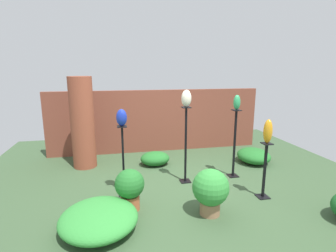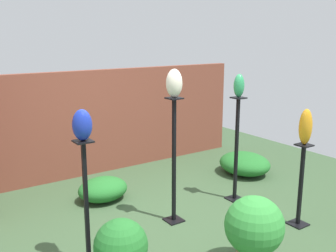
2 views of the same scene
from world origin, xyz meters
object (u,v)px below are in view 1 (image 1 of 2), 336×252
object	(u,v)px
potted_plant_back_center	(211,189)
pedestal_jade	(234,146)
art_vase_amber	(268,131)
art_vase_jade	(237,102)
pedestal_ivory	(186,148)
pedestal_cobalt	(123,164)
brick_pillar	(83,123)
art_vase_ivory	(186,98)
potted_plant_front_left	(130,187)
art_vase_cobalt	(122,118)
pedestal_amber	(264,173)

from	to	relation	value
potted_plant_back_center	pedestal_jade	bearing A→B (deg)	52.20
art_vase_amber	art_vase_jade	size ratio (longest dim) A/B	1.37
art_vase_jade	pedestal_ivory	bearing A→B (deg)	-177.02
art_vase_amber	pedestal_ivory	bearing A→B (deg)	141.86
pedestal_cobalt	art_vase_jade	size ratio (longest dim) A/B	4.20
brick_pillar	art_vase_ivory	world-z (taller)	brick_pillar
pedestal_ivory	potted_plant_front_left	xyz separation A→B (m)	(-1.13, -0.83, -0.31)
art_vase_ivory	potted_plant_front_left	world-z (taller)	art_vase_ivory
brick_pillar	art_vase_ivory	distance (m)	2.45
pedestal_jade	potted_plant_front_left	world-z (taller)	pedestal_jade
brick_pillar	art_vase_cobalt	bearing A→B (deg)	-62.41
pedestal_ivory	art_vase_cobalt	bearing A→B (deg)	-166.97
pedestal_cobalt	art_vase_ivory	world-z (taller)	art_vase_ivory
brick_pillar	pedestal_amber	xyz separation A→B (m)	(3.14, -2.16, -0.57)
pedestal_cobalt	art_vase_jade	bearing A→B (deg)	8.42
brick_pillar	art_vase_amber	distance (m)	3.82
pedestal_ivory	potted_plant_back_center	size ratio (longest dim) A/B	2.06
pedestal_ivory	potted_plant_front_left	bearing A→B (deg)	-143.68
art_vase_ivory	art_vase_cobalt	bearing A→B (deg)	-166.97
art_vase_cobalt	art_vase_ivory	bearing A→B (deg)	13.03
pedestal_cobalt	pedestal_amber	distance (m)	2.42
pedestal_cobalt	pedestal_amber	world-z (taller)	pedestal_cobalt
potted_plant_front_left	pedestal_ivory	bearing A→B (deg)	36.32
pedestal_cobalt	art_vase_amber	bearing A→B (deg)	-14.84
art_vase_amber	potted_plant_front_left	xyz separation A→B (m)	(-2.27, 0.07, -0.79)
pedestal_cobalt	pedestal_jade	size ratio (longest dim) A/B	0.89
brick_pillar	art_vase_ivory	bearing A→B (deg)	-32.30
art_vase_cobalt	art_vase_amber	xyz separation A→B (m)	(2.34, -0.62, -0.21)
art_vase_ivory	potted_plant_front_left	distance (m)	1.89
pedestal_amber	art_vase_ivory	world-z (taller)	art_vase_ivory
art_vase_amber	potted_plant_front_left	distance (m)	2.41
brick_pillar	pedestal_jade	distance (m)	3.29
pedestal_cobalt	art_vase_amber	world-z (taller)	art_vase_amber
art_vase_ivory	art_vase_amber	size ratio (longest dim) A/B	0.78
pedestal_amber	potted_plant_back_center	bearing A→B (deg)	-163.48
pedestal_cobalt	art_vase_ivory	bearing A→B (deg)	13.03
pedestal_jade	art_vase_cobalt	size ratio (longest dim) A/B	4.86
pedestal_ivory	art_vase_amber	xyz separation A→B (m)	(1.14, -0.90, 0.49)
art_vase_ivory	pedestal_jade	bearing A→B (deg)	2.98
pedestal_cobalt	pedestal_jade	distance (m)	2.26
pedestal_cobalt	pedestal_ivory	bearing A→B (deg)	13.03
potted_plant_back_center	potted_plant_front_left	size ratio (longest dim) A/B	1.08
brick_pillar	art_vase_jade	distance (m)	3.32
pedestal_amber	brick_pillar	bearing A→B (deg)	145.48
pedestal_ivory	art_vase_amber	distance (m)	1.53
potted_plant_back_center	art_vase_amber	bearing A→B (deg)	16.52
brick_pillar	potted_plant_front_left	world-z (taller)	brick_pillar
pedestal_amber	potted_plant_front_left	distance (m)	2.27
brick_pillar	art_vase_jade	bearing A→B (deg)	-21.73
pedestal_ivory	potted_plant_front_left	size ratio (longest dim) A/B	2.24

